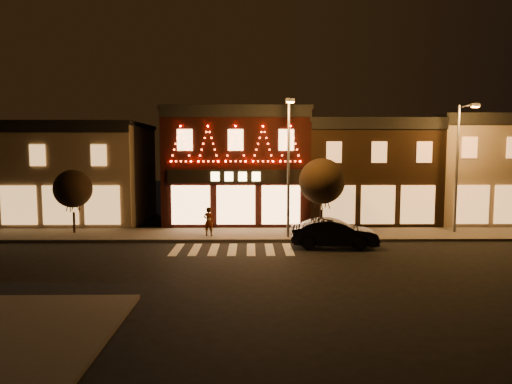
{
  "coord_description": "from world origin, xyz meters",
  "views": [
    {
      "loc": [
        0.97,
        -19.72,
        5.29
      ],
      "look_at": [
        1.27,
        4.0,
        3.11
      ],
      "focal_mm": 31.49,
      "sensor_mm": 36.0,
      "label": 1
    }
  ],
  "objects": [
    {
      "name": "sidewalk_far",
      "position": [
        2.0,
        8.0,
        0.07
      ],
      "size": [
        44.0,
        4.0,
        0.15
      ],
      "primitive_type": "cube",
      "color": "#47423D",
      "rests_on": "ground"
    },
    {
      "name": "ground",
      "position": [
        0.0,
        0.0,
        0.0
      ],
      "size": [
        120.0,
        120.0,
        0.0
      ],
      "primitive_type": "plane",
      "color": "black",
      "rests_on": "ground"
    },
    {
      "name": "building_right_a",
      "position": [
        9.5,
        13.99,
        3.76
      ],
      "size": [
        9.2,
        8.28,
        7.5
      ],
      "color": "black",
      "rests_on": "ground"
    },
    {
      "name": "building_left",
      "position": [
        -13.0,
        13.99,
        3.66
      ],
      "size": [
        12.2,
        8.28,
        7.3
      ],
      "color": "#7F6D5A",
      "rests_on": "ground"
    },
    {
      "name": "tree_left",
      "position": [
        -10.14,
        8.36,
        2.92
      ],
      "size": [
        2.37,
        2.37,
        3.96
      ],
      "rotation": [
        0.0,
        0.0,
        -0.09
      ],
      "color": "black",
      "rests_on": "sidewalk_far"
    },
    {
      "name": "streetlamp_mid",
      "position": [
        3.21,
        6.51,
        4.88
      ],
      "size": [
        0.52,
        1.84,
        8.05
      ],
      "rotation": [
        0.0,
        0.0,
        0.05
      ],
      "color": "#59595E",
      "rests_on": "sidewalk_far"
    },
    {
      "name": "pedestrian",
      "position": [
        -1.56,
        7.2,
        1.03
      ],
      "size": [
        0.72,
        0.57,
        1.75
      ],
      "primitive_type": "imported",
      "rotation": [
        0.0,
        0.0,
        2.89
      ],
      "color": "gray",
      "rests_on": "sidewalk_far"
    },
    {
      "name": "building_right_b",
      "position": [
        18.5,
        13.99,
        3.91
      ],
      "size": [
        9.2,
        8.28,
        7.8
      ],
      "color": "#7F6D5A",
      "rests_on": "ground"
    },
    {
      "name": "streetlamp_right",
      "position": [
        13.98,
        8.06,
        4.82
      ],
      "size": [
        0.55,
        1.83,
        7.96
      ],
      "rotation": [
        0.0,
        0.0,
        -0.13
      ],
      "color": "#59595E",
      "rests_on": "sidewalk_far"
    },
    {
      "name": "dark_sedan",
      "position": [
        5.55,
        4.52,
        0.78
      ],
      "size": [
        4.81,
        1.93,
        1.56
      ],
      "primitive_type": "imported",
      "rotation": [
        0.0,
        0.0,
        1.51
      ],
      "color": "black",
      "rests_on": "ground"
    },
    {
      "name": "tree_right",
      "position": [
        5.34,
        7.6,
        3.44
      ],
      "size": [
        2.81,
        2.81,
        4.69
      ],
      "rotation": [
        0.0,
        0.0,
        -0.11
      ],
      "color": "black",
      "rests_on": "sidewalk_far"
    },
    {
      "name": "building_pulp",
      "position": [
        0.0,
        13.98,
        4.16
      ],
      "size": [
        10.2,
        8.34,
        8.3
      ],
      "color": "black",
      "rests_on": "ground"
    }
  ]
}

